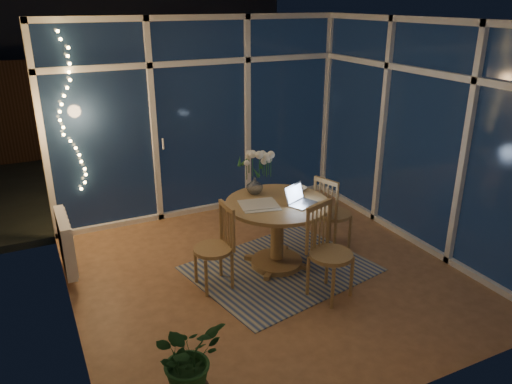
% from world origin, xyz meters
% --- Properties ---
extents(floor, '(4.00, 4.00, 0.00)m').
position_xyz_m(floor, '(0.00, 0.00, 0.00)').
color(floor, brown).
rests_on(floor, ground).
extents(ceiling, '(4.00, 4.00, 0.00)m').
position_xyz_m(ceiling, '(0.00, 0.00, 2.60)').
color(ceiling, white).
rests_on(ceiling, wall_back).
extents(wall_back, '(4.00, 0.04, 2.60)m').
position_xyz_m(wall_back, '(0.00, 2.00, 1.30)').
color(wall_back, beige).
rests_on(wall_back, floor).
extents(wall_front, '(4.00, 0.04, 2.60)m').
position_xyz_m(wall_front, '(0.00, -2.00, 1.30)').
color(wall_front, beige).
rests_on(wall_front, floor).
extents(wall_left, '(0.04, 4.00, 2.60)m').
position_xyz_m(wall_left, '(-2.00, 0.00, 1.30)').
color(wall_left, beige).
rests_on(wall_left, floor).
extents(wall_right, '(0.04, 4.00, 2.60)m').
position_xyz_m(wall_right, '(2.00, 0.00, 1.30)').
color(wall_right, beige).
rests_on(wall_right, floor).
extents(window_wall_back, '(4.00, 0.10, 2.60)m').
position_xyz_m(window_wall_back, '(0.00, 1.96, 1.30)').
color(window_wall_back, white).
rests_on(window_wall_back, floor).
extents(window_wall_right, '(0.10, 4.00, 2.60)m').
position_xyz_m(window_wall_right, '(1.96, 0.00, 1.30)').
color(window_wall_right, white).
rests_on(window_wall_right, floor).
extents(radiator, '(0.10, 0.70, 0.58)m').
position_xyz_m(radiator, '(-1.94, 0.90, 0.40)').
color(radiator, white).
rests_on(radiator, wall_left).
extents(fairy_lights, '(0.24, 0.10, 1.85)m').
position_xyz_m(fairy_lights, '(-1.65, 1.88, 1.52)').
color(fairy_lights, '#EBB95E').
rests_on(fairy_lights, window_wall_back).
extents(garden_patio, '(12.00, 6.00, 0.10)m').
position_xyz_m(garden_patio, '(0.50, 5.00, -0.06)').
color(garden_patio, black).
rests_on(garden_patio, ground).
extents(garden_fence, '(11.00, 0.08, 1.80)m').
position_xyz_m(garden_fence, '(0.00, 5.50, 0.90)').
color(garden_fence, '#382314').
rests_on(garden_fence, ground).
extents(neighbour_roof, '(7.00, 3.00, 2.20)m').
position_xyz_m(neighbour_roof, '(0.30, 8.50, 2.20)').
color(neighbour_roof, '#363A41').
rests_on(neighbour_roof, ground).
extents(garden_shrubs, '(0.90, 0.90, 0.90)m').
position_xyz_m(garden_shrubs, '(-0.80, 3.40, 0.45)').
color(garden_shrubs, black).
rests_on(garden_shrubs, ground).
extents(rug, '(2.08, 1.80, 0.01)m').
position_xyz_m(rug, '(0.16, 0.03, 0.01)').
color(rug, '#B9B596').
rests_on(rug, floor).
extents(dining_table, '(1.32, 1.32, 0.76)m').
position_xyz_m(dining_table, '(0.16, 0.13, 0.38)').
color(dining_table, '#9D6F47').
rests_on(dining_table, floor).
extents(chair_left, '(0.43, 0.43, 0.90)m').
position_xyz_m(chair_left, '(-0.62, 0.03, 0.45)').
color(chair_left, '#9D6F47').
rests_on(chair_left, floor).
extents(chair_right, '(0.54, 0.54, 0.92)m').
position_xyz_m(chair_right, '(0.95, 0.22, 0.46)').
color(chair_right, '#9D6F47').
rests_on(chair_right, floor).
extents(chair_front, '(0.57, 0.57, 0.97)m').
position_xyz_m(chair_front, '(0.34, -0.64, 0.48)').
color(chair_front, '#9D6F47').
rests_on(chair_front, floor).
extents(laptop, '(0.37, 0.36, 0.21)m').
position_xyz_m(laptop, '(0.36, -0.04, 0.87)').
color(laptop, silver).
rests_on(laptop, dining_table).
extents(flower_vase, '(0.24, 0.24, 0.21)m').
position_xyz_m(flower_vase, '(0.05, 0.46, 0.87)').
color(flower_vase, silver).
rests_on(flower_vase, dining_table).
extents(bowl, '(0.18, 0.18, 0.04)m').
position_xyz_m(bowl, '(0.54, 0.34, 0.78)').
color(bowl, silver).
rests_on(bowl, dining_table).
extents(newspapers, '(0.42, 0.35, 0.01)m').
position_xyz_m(newspapers, '(-0.08, 0.13, 0.77)').
color(newspapers, silver).
rests_on(newspapers, dining_table).
extents(phone, '(0.10, 0.06, 0.01)m').
position_xyz_m(phone, '(0.29, 0.02, 0.77)').
color(phone, black).
rests_on(phone, dining_table).
extents(potted_plant, '(0.67, 0.63, 0.76)m').
position_xyz_m(potted_plant, '(-1.37, -1.41, 0.38)').
color(potted_plant, '#1A4B23').
rests_on(potted_plant, floor).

